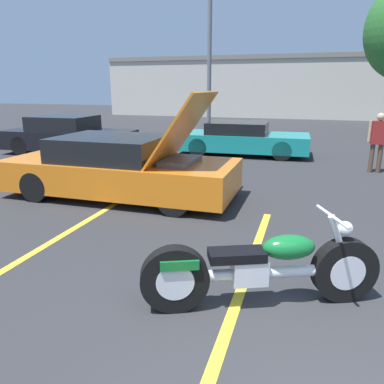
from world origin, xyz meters
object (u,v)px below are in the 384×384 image
(parked_car_left_row, at_px, (68,136))
(parked_car_mid_row, at_px, (241,139))
(light_pole, at_px, (211,26))
(motorcycle, at_px, (262,269))
(show_car_hood_open, at_px, (121,168))
(spectator_near_motorcycle, at_px, (378,138))

(parked_car_left_row, bearing_deg, parked_car_mid_row, 13.58)
(light_pole, xyz_separation_m, motorcycle, (3.78, -12.36, -4.19))
(show_car_hood_open, xyz_separation_m, parked_car_mid_row, (1.51, 5.76, -0.08))
(parked_car_mid_row, bearing_deg, light_pole, 118.44)
(motorcycle, relative_size, spectator_near_motorcycle, 1.50)
(parked_car_mid_row, bearing_deg, parked_car_left_row, -166.72)
(motorcycle, relative_size, parked_car_left_row, 0.53)
(show_car_hood_open, distance_m, parked_car_mid_row, 5.96)
(light_pole, bearing_deg, show_car_hood_open, -87.17)
(light_pole, relative_size, parked_car_left_row, 1.89)
(motorcycle, bearing_deg, parked_car_mid_row, 77.89)
(motorcycle, distance_m, parked_car_left_row, 10.62)
(light_pole, bearing_deg, spectator_near_motorcycle, -40.36)
(motorcycle, xyz_separation_m, show_car_hood_open, (-3.33, 3.26, 0.19))
(parked_car_mid_row, bearing_deg, spectator_near_motorcycle, -25.18)
(light_pole, bearing_deg, motorcycle, -72.99)
(parked_car_left_row, bearing_deg, light_pole, 50.67)
(motorcycle, xyz_separation_m, parked_car_mid_row, (-1.82, 9.03, 0.11))
(parked_car_left_row, xyz_separation_m, parked_car_mid_row, (5.73, 1.57, -0.07))
(parked_car_mid_row, height_order, spectator_near_motorcycle, spectator_near_motorcycle)
(motorcycle, distance_m, parked_car_mid_row, 9.21)
(light_pole, xyz_separation_m, spectator_near_motorcycle, (5.90, -5.02, -3.68))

